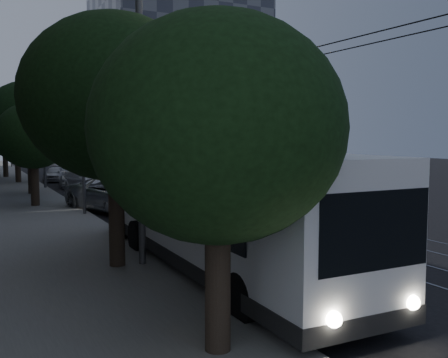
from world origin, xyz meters
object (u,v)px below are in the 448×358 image
trolleybus (209,205)px  car_white_a (95,193)px  car_white_d (55,174)px  pickup_silver (118,195)px  streetlamp_far (49,114)px  car_white_b (86,181)px  car_white_c (72,177)px  streetlamp_near (154,75)px

trolleybus → car_white_a: 14.88m
car_white_d → pickup_silver: bearing=-69.9°
trolleybus → car_white_d: 30.36m
streetlamp_far → car_white_d: bearing=78.6°
car_white_b → car_white_a: bearing=-122.8°
trolleybus → car_white_c: bearing=89.1°
streetlamp_near → streetlamp_far: streetlamp_near is taller
car_white_b → car_white_c: car_white_c is taller
trolleybus → car_white_c: (0.92, 25.33, -1.12)m
car_white_a → streetlamp_near: (-1.55, -14.11, 4.88)m
trolleybus → car_white_a: size_ratio=3.49×
pickup_silver → car_white_d: bearing=71.3°
car_white_c → car_white_d: 5.02m
trolleybus → pickup_silver: bearing=88.4°
trolleybus → pickup_silver: (0.57, 11.61, -0.96)m
pickup_silver → car_white_b: (0.76, 11.01, -0.21)m
pickup_silver → car_white_a: pickup_silver is taller
car_white_d → streetlamp_far: size_ratio=0.42×
car_white_a → car_white_c: 10.53m
car_white_d → streetlamp_far: (-1.24, -6.14, 4.69)m
trolleybus → streetlamp_near: bearing=153.4°
car_white_a → car_white_c: bearing=97.8°
trolleybus → car_white_c: trolleybus is taller
pickup_silver → car_white_d: 18.72m
trolleybus → car_white_d: (0.46, 30.33, -1.20)m
pickup_silver → streetlamp_near: streetlamp_near is taller
car_white_c → streetlamp_near: bearing=-85.9°
car_white_c → streetlamp_far: streetlamp_far is taller
streetlamp_near → streetlamp_far: bearing=88.5°
pickup_silver → streetlamp_far: streetlamp_far is taller
car_white_d → car_white_b: bearing=-63.9°
car_white_d → car_white_a: bearing=-71.3°
car_white_c → streetlamp_near: 25.18m
trolleybus → car_white_a: (0.18, 14.83, -1.18)m
car_white_c → streetlamp_near: (-2.29, -24.61, 4.82)m
car_white_b → streetlamp_far: bearing=118.9°
pickup_silver → trolleybus: bearing=-111.8°
car_white_b → streetlamp_near: size_ratio=0.50×
pickup_silver → car_white_a: (-0.40, 3.22, -0.22)m
car_white_b → streetlamp_far: size_ratio=0.52×
car_white_b → car_white_c: bearing=74.2°
pickup_silver → streetlamp_near: (-1.94, -10.89, 4.66)m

